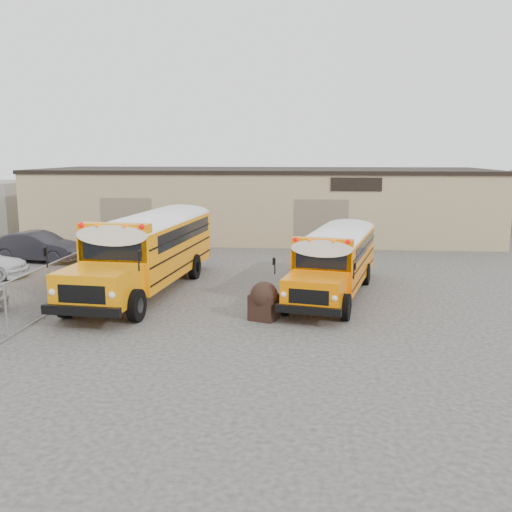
# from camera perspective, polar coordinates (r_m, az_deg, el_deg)

# --- Properties ---
(ground) EXTENTS (120.00, 120.00, 0.00)m
(ground) POSITION_cam_1_polar(r_m,az_deg,el_deg) (20.31, -4.19, -6.14)
(ground) COLOR #33312F
(ground) RESTS_ON ground
(warehouse) EXTENTS (30.20, 10.20, 4.67)m
(warehouse) POSITION_cam_1_polar(r_m,az_deg,el_deg) (39.48, 0.60, 5.40)
(warehouse) COLOR tan
(warehouse) RESTS_ON ground
(chainlink_fence) EXTENTS (0.07, 18.07, 1.81)m
(chainlink_fence) POSITION_cam_1_polar(r_m,az_deg,el_deg) (24.55, -16.98, -1.52)
(chainlink_fence) COLOR gray
(chainlink_fence) RESTS_ON ground
(school_bus_left) EXTENTS (3.92, 11.35, 3.26)m
(school_bus_left) POSITION_cam_1_polar(r_m,az_deg,el_deg) (30.77, -6.19, 3.04)
(school_bus_left) COLOR orange
(school_bus_left) RESTS_ON ground
(school_bus_right) EXTENTS (4.15, 9.52, 2.71)m
(school_bus_right) POSITION_cam_1_polar(r_m,az_deg,el_deg) (29.11, 9.80, 1.90)
(school_bus_right) COLOR #FF7900
(school_bus_right) RESTS_ON ground
(tarp_bundle) EXTENTS (1.13, 1.08, 1.35)m
(tarp_bundle) POSITION_cam_1_polar(r_m,az_deg,el_deg) (19.83, 0.82, -4.45)
(tarp_bundle) COLOR black
(tarp_bundle) RESTS_ON ground
(car_dark) EXTENTS (5.05, 2.36, 1.60)m
(car_dark) POSITION_cam_1_polar(r_m,az_deg,el_deg) (32.54, -20.94, 0.88)
(car_dark) COLOR black
(car_dark) RESTS_ON ground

